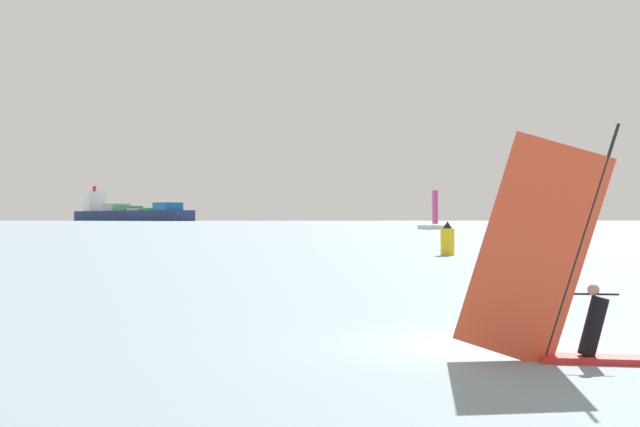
# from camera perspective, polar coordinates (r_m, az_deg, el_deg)

# --- Properties ---
(ground_plane) EXTENTS (4000.00, 4000.00, 0.00)m
(ground_plane) POSITION_cam_1_polar(r_m,az_deg,el_deg) (18.51, 9.94, -8.47)
(ground_plane) COLOR gray
(windsurfer) EXTENTS (4.18, 0.98, 4.51)m
(windsurfer) POSITION_cam_1_polar(r_m,az_deg,el_deg) (16.76, 15.77, -5.04)
(windsurfer) COLOR red
(windsurfer) RESTS_ON ground_plane
(cargo_ship) EXTENTS (160.39, 153.18, 38.46)m
(cargo_ship) POSITION_cam_1_polar(r_m,az_deg,el_deg) (948.78, -12.31, 0.04)
(cargo_ship) COLOR navy
(cargo_ship) RESTS_ON ground_plane
(distant_headland) EXTENTS (1149.78, 532.67, 37.63)m
(distant_headland) POSITION_cam_1_polar(r_m,az_deg,el_deg) (1443.90, -7.52, 0.33)
(distant_headland) COLOR #756B56
(distant_headland) RESTS_ON ground_plane
(channel_buoy) EXTENTS (0.98, 0.98, 2.41)m
(channel_buoy) POSITION_cam_1_polar(r_m,az_deg,el_deg) (62.69, 8.27, -1.71)
(channel_buoy) COLOR yellow
(channel_buoy) RESTS_ON ground_plane
(small_sailboat) EXTENTS (7.21, 10.05, 10.59)m
(small_sailboat) POSITION_cam_1_polar(r_m,az_deg,el_deg) (212.94, 7.36, -0.80)
(small_sailboat) COLOR white
(small_sailboat) RESTS_ON ground_plane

